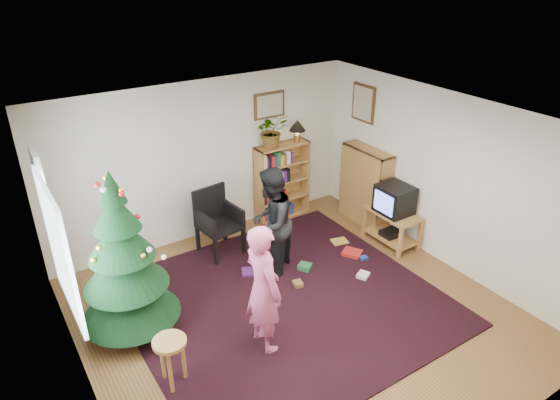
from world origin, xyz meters
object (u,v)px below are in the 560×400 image
picture_back (269,105)px  person_standing (263,289)px  stool (170,351)px  bookshelf_right (365,185)px  christmas_tree (125,269)px  bookshelf_back (282,180)px  table_lamp (297,127)px  crt_tv (395,199)px  person_by_chair (271,223)px  potted_plant (272,131)px  tv_stand (392,225)px  armchair (216,218)px  picture_right (363,103)px

picture_back → person_standing: 3.43m
stool → bookshelf_right: bearing=21.5°
picture_back → christmas_tree: size_ratio=0.26×
bookshelf_back → person_standing: bearing=-127.1°
bookshelf_right → table_lamp: size_ratio=3.53×
crt_tv → person_by_chair: size_ratio=0.31×
christmas_tree → potted_plant: christmas_tree is taller
tv_stand → person_standing: person_standing is taller
tv_stand → potted_plant: size_ratio=1.54×
bookshelf_right → tv_stand: (-0.12, -0.78, -0.34)m
bookshelf_back → armchair: (-1.45, -0.40, -0.12)m
bookshelf_right → potted_plant: 1.80m
tv_stand → christmas_tree: bearing=176.5°
crt_tv → armchair: (-2.36, 1.32, -0.22)m
christmas_tree → armchair: size_ratio=2.08×
armchair → tv_stand: bearing=-36.1°
person_by_chair → bookshelf_right: bearing=153.4°
bookshelf_back → potted_plant: 0.93m
bookshelf_back → armchair: size_ratio=1.28×
crt_tv → potted_plant: bearing=123.0°
crt_tv → stool: 4.06m
bookshelf_back → table_lamp: bearing=0.0°
picture_back → christmas_tree: 3.54m
picture_back → crt_tv: 2.44m
picture_right → tv_stand: (-0.26, -1.12, -1.63)m
bookshelf_right → person_by_chair: size_ratio=0.81×
christmas_tree → potted_plant: (2.93, 1.47, 0.70)m
potted_plant → armchair: bearing=-162.3°
tv_stand → person_by_chair: size_ratio=0.53×
bookshelf_back → stool: (-3.05, -2.54, -0.21)m
picture_back → christmas_tree: picture_back is taller
armchair → potted_plant: bearing=10.7°
potted_plant → table_lamp: (0.50, 0.00, -0.03)m
crt_tv → potted_plant: (-1.11, 1.71, 0.81)m
crt_tv → christmas_tree: bearing=176.5°
picture_back → bookshelf_back: (0.15, -0.14, -1.29)m
bookshelf_back → tv_stand: (0.92, -1.71, -0.34)m
picture_back → bookshelf_right: picture_back is taller
picture_right → person_by_chair: bearing=-161.1°
stool → potted_plant: potted_plant is taller
picture_back → potted_plant: picture_back is taller
picture_back → tv_stand: 2.69m
picture_back → person_by_chair: picture_back is taller
bookshelf_right → crt_tv: (-0.12, -0.78, 0.10)m
picture_right → bookshelf_right: 1.34m
armchair → bookshelf_back: bearing=8.4°
stool → christmas_tree: bearing=94.1°
person_standing → crt_tv: bearing=-74.5°
crt_tv → stool: crt_tv is taller
person_by_chair → tv_stand: bearing=132.0°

